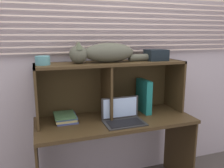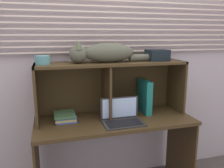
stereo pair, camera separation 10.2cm
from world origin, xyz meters
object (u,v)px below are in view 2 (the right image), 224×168
object	(u,v)px
book_stack	(65,117)
small_basket	(43,60)
binder_upright	(144,96)
storage_box	(157,55)
laptop	(122,118)
cat	(104,53)

from	to	relation	value
book_stack	small_basket	world-z (taller)	small_basket
binder_upright	storage_box	xyz separation A→B (m)	(0.12, 0.00, 0.39)
laptop	small_basket	bearing A→B (deg)	163.00
book_stack	storage_box	xyz separation A→B (m)	(0.87, 0.00, 0.52)
laptop	storage_box	xyz separation A→B (m)	(0.41, 0.19, 0.51)
binder_upright	laptop	bearing A→B (deg)	-146.53
storage_box	binder_upright	bearing A→B (deg)	180.00
laptop	cat	bearing A→B (deg)	119.07
cat	laptop	distance (m)	0.58
laptop	book_stack	world-z (taller)	laptop
book_stack	laptop	bearing A→B (deg)	-22.23
cat	binder_upright	bearing A→B (deg)	0.00
small_basket	storage_box	size ratio (longest dim) A/B	0.62
small_basket	binder_upright	bearing A→B (deg)	0.00
laptop	book_stack	size ratio (longest dim) A/B	1.50
binder_upright	book_stack	bearing A→B (deg)	-179.92
binder_upright	small_basket	world-z (taller)	small_basket
binder_upright	small_basket	xyz separation A→B (m)	(-0.92, 0.00, 0.38)
cat	laptop	xyz separation A→B (m)	(0.11, -0.19, -0.54)
laptop	book_stack	distance (m)	0.50
book_stack	small_basket	bearing A→B (deg)	179.62
cat	small_basket	distance (m)	0.52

